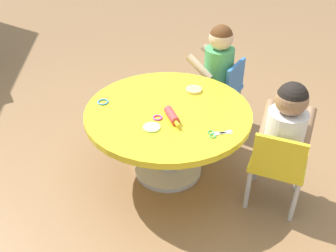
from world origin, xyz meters
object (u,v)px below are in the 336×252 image
at_px(rolling_pin, 172,115).
at_px(craft_scissors, 217,134).
at_px(craft_table, 168,123).
at_px(seated_child_left, 286,126).
at_px(seated_child_right, 219,60).
at_px(child_chair_right, 221,89).
at_px(child_chair_left, 278,163).

height_order(rolling_pin, craft_scissors, rolling_pin).
distance_m(craft_table, craft_scissors, 0.38).
height_order(seated_child_left, seated_child_right, same).
height_order(craft_table, child_chair_right, child_chair_right).
height_order(seated_child_left, rolling_pin, seated_child_left).
bearing_deg(child_chair_left, seated_child_left, -28.56).
bearing_deg(child_chair_left, craft_scissors, 77.19).
xyz_separation_m(child_chair_left, rolling_pin, (0.25, 0.57, 0.19)).
height_order(child_chair_right, rolling_pin, child_chair_right).
xyz_separation_m(rolling_pin, craft_scissors, (-0.18, -0.22, -0.02)).
relative_size(seated_child_right, rolling_pin, 2.22).
distance_m(child_chair_left, child_chair_right, 0.87).
bearing_deg(rolling_pin, child_chair_left, -114.00).
xyz_separation_m(seated_child_right, craft_scissors, (-0.81, 0.19, -0.06)).
xyz_separation_m(child_chair_right, rolling_pin, (-0.61, 0.44, 0.19)).
distance_m(child_chair_right, craft_scissors, 0.83).
xyz_separation_m(child_chair_left, child_chair_right, (0.86, 0.13, 0.00)).
relative_size(seated_child_left, rolling_pin, 2.22).
xyz_separation_m(seated_child_left, seated_child_right, (0.85, 0.18, 0.00)).
relative_size(child_chair_left, rolling_pin, 2.34).
bearing_deg(craft_table, child_chair_left, -121.48).
xyz_separation_m(craft_table, seated_child_left, (-0.32, -0.60, 0.16)).
distance_m(child_chair_left, seated_child_left, 0.23).
xyz_separation_m(craft_table, child_chair_right, (0.51, -0.45, -0.07)).
bearing_deg(child_chair_right, seated_child_left, -169.91).
relative_size(child_chair_left, craft_scissors, 3.90).
height_order(child_chair_right, craft_scissors, child_chair_right).
height_order(child_chair_left, seated_child_right, seated_child_right).
bearing_deg(craft_table, rolling_pin, -174.12).
bearing_deg(seated_child_left, child_chair_right, 10.09).
xyz_separation_m(child_chair_left, seated_child_left, (0.04, -0.02, 0.23)).
height_order(seated_child_left, child_chair_right, seated_child_left).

